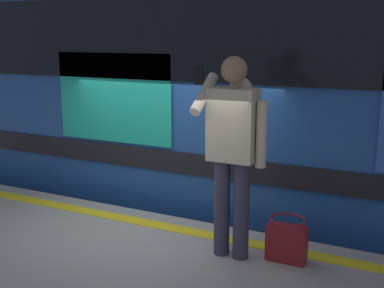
% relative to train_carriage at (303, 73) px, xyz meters
% --- Properties ---
extents(safety_line, '(16.31, 0.16, 0.01)m').
position_rel_train_carriage_xyz_m(safety_line, '(1.07, 2.12, -1.45)').
color(safety_line, yellow).
rests_on(safety_line, platform).
extents(track_rail_near, '(21.63, 0.08, 0.16)m').
position_rel_train_carriage_xyz_m(track_rail_near, '(1.07, 0.71, -2.48)').
color(track_rail_near, slate).
rests_on(track_rail_near, ground).
extents(track_rail_far, '(21.63, 0.08, 0.16)m').
position_rel_train_carriage_xyz_m(track_rail_far, '(1.07, -0.72, -2.48)').
color(track_rail_far, slate).
rests_on(track_rail_far, ground).
extents(train_carriage, '(10.54, 3.07, 4.04)m').
position_rel_train_carriage_xyz_m(train_carriage, '(0.00, 0.00, 0.00)').
color(train_carriage, '#1E478C').
rests_on(train_carriage, ground).
extents(passenger, '(0.57, 0.55, 1.75)m').
position_rel_train_carriage_xyz_m(passenger, '(-0.01, 2.42, -0.42)').
color(passenger, '#383347').
rests_on(passenger, platform).
extents(handbag, '(0.34, 0.31, 0.39)m').
position_rel_train_carriage_xyz_m(handbag, '(-0.47, 2.32, -1.27)').
color(handbag, maroon).
rests_on(handbag, platform).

